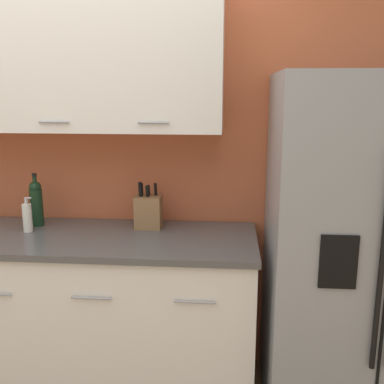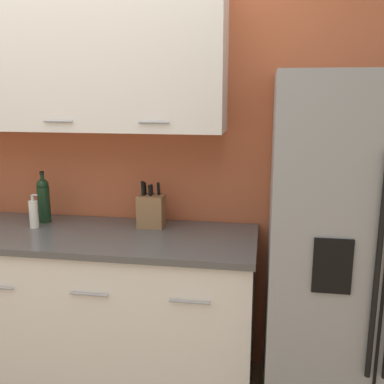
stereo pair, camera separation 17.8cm
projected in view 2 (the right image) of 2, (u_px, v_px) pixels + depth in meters
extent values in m
cube|color=#BC5B38|center=(74.00, 155.00, 2.78)|extent=(10.00, 0.05, 2.60)
cube|color=white|center=(68.00, 58.00, 2.46)|extent=(1.73, 0.32, 0.79)
cylinder|color=#99999E|center=(58.00, 121.00, 2.37)|extent=(0.16, 0.01, 0.01)
cylinder|color=#99999E|center=(154.00, 122.00, 2.29)|extent=(0.16, 0.01, 0.01)
cube|color=black|center=(78.00, 366.00, 2.75)|extent=(2.06, 0.54, 0.09)
cube|color=white|center=(71.00, 302.00, 2.61)|extent=(2.10, 0.62, 0.80)
cube|color=#4C4C4C|center=(65.00, 235.00, 2.51)|extent=(2.13, 0.64, 0.03)
cylinder|color=#99999E|center=(89.00, 295.00, 2.21)|extent=(0.20, 0.01, 0.01)
cylinder|color=#99999E|center=(190.00, 302.00, 2.13)|extent=(0.20, 0.01, 0.01)
cube|color=gray|center=(365.00, 257.00, 2.21)|extent=(0.94, 0.74, 1.78)
cube|color=black|center=(384.00, 289.00, 1.85)|extent=(0.01, 0.01, 1.74)
cylinder|color=black|center=(377.00, 270.00, 1.83)|extent=(0.02, 0.02, 0.98)
cube|color=black|center=(332.00, 266.00, 1.87)|extent=(0.16, 0.01, 0.24)
cube|color=olive|center=(151.00, 211.00, 2.57)|extent=(0.15, 0.12, 0.19)
cylinder|color=black|center=(145.00, 188.00, 2.57)|extent=(0.02, 0.03, 0.07)
cylinder|color=black|center=(143.00, 189.00, 2.53)|extent=(0.02, 0.04, 0.09)
cylinder|color=black|center=(152.00, 190.00, 2.56)|extent=(0.02, 0.03, 0.06)
cylinder|color=black|center=(150.00, 191.00, 2.53)|extent=(0.02, 0.03, 0.07)
cylinder|color=black|center=(159.00, 189.00, 2.56)|extent=(0.02, 0.03, 0.07)
cylinder|color=black|center=(44.00, 204.00, 2.67)|extent=(0.07, 0.07, 0.22)
sphere|color=black|center=(43.00, 185.00, 2.64)|extent=(0.07, 0.07, 0.07)
cylinder|color=black|center=(42.00, 181.00, 2.63)|extent=(0.02, 0.02, 0.07)
cylinder|color=black|center=(42.00, 173.00, 2.62)|extent=(0.03, 0.03, 0.02)
cylinder|color=silver|center=(34.00, 214.00, 2.56)|extent=(0.05, 0.05, 0.16)
cylinder|color=#B2B2B5|center=(32.00, 198.00, 2.54)|extent=(0.02, 0.02, 0.04)
cylinder|color=#B2B2B5|center=(35.00, 195.00, 2.53)|extent=(0.03, 0.01, 0.01)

